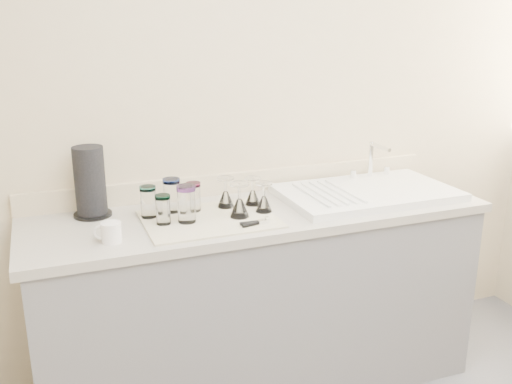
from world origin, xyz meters
name	(u,v)px	position (x,y,z in m)	size (l,w,h in m)	color
room_envelope	(456,95)	(0.00, 0.00, 1.56)	(3.54, 3.50, 2.52)	#535358
counter_unit	(260,300)	(0.00, 1.20, 0.45)	(2.06, 0.62, 0.90)	slate
sink_unit	(367,192)	(0.55, 1.20, 0.92)	(0.82, 0.50, 0.22)	white
dish_towel	(209,219)	(-0.25, 1.15, 0.90)	(0.55, 0.42, 0.01)	beige
tumbler_teal	(148,202)	(-0.49, 1.26, 0.98)	(0.07, 0.07, 0.14)	white
tumbler_cyan	(172,195)	(-0.38, 1.29, 0.98)	(0.08, 0.08, 0.15)	white
tumbler_purple	(193,197)	(-0.29, 1.27, 0.97)	(0.06, 0.06, 0.13)	white
tumbler_magenta	(163,209)	(-0.45, 1.15, 0.97)	(0.06, 0.06, 0.12)	white
tumbler_blue	(186,204)	(-0.35, 1.14, 0.99)	(0.08, 0.08, 0.16)	white
goblet_back_left	(226,197)	(-0.14, 1.27, 0.95)	(0.08, 0.08, 0.14)	white
goblet_back_right	(253,196)	(-0.01, 1.25, 0.95)	(0.07, 0.07, 0.13)	white
goblet_front_left	(240,205)	(-0.12, 1.12, 0.96)	(0.08, 0.08, 0.15)	white
goblet_front_right	(264,202)	(0.00, 1.15, 0.95)	(0.07, 0.07, 0.13)	white
can_opener	(255,223)	(-0.10, 1.01, 0.92)	(0.12, 0.05, 0.02)	silver
white_mug	(111,232)	(-0.67, 1.05, 0.94)	(0.12, 0.10, 0.08)	white
paper_towel_roll	(90,183)	(-0.71, 1.38, 1.05)	(0.16, 0.16, 0.30)	black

